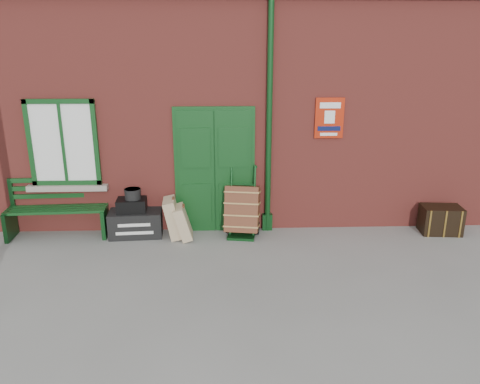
{
  "coord_description": "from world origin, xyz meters",
  "views": [
    {
      "loc": [
        -0.14,
        -6.56,
        3.29
      ],
      "look_at": [
        0.12,
        0.6,
        1.0
      ],
      "focal_mm": 35.0,
      "sensor_mm": 36.0,
      "label": 1
    }
  ],
  "objects_px": {
    "bench": "(58,207)",
    "dark_trunk": "(441,220)",
    "houdini_trunk": "(136,223)",
    "porter_trolley": "(242,210)"
  },
  "relations": [
    {
      "from": "bench",
      "to": "dark_trunk",
      "type": "relative_size",
      "value": 2.52
    },
    {
      "from": "houdini_trunk",
      "to": "dark_trunk",
      "type": "relative_size",
      "value": 1.33
    },
    {
      "from": "porter_trolley",
      "to": "dark_trunk",
      "type": "distance_m",
      "value": 3.59
    },
    {
      "from": "dark_trunk",
      "to": "bench",
      "type": "bearing_deg",
      "value": -176.14
    },
    {
      "from": "porter_trolley",
      "to": "dark_trunk",
      "type": "xyz_separation_m",
      "value": [
        3.58,
        -0.05,
        -0.22
      ]
    },
    {
      "from": "houdini_trunk",
      "to": "dark_trunk",
      "type": "bearing_deg",
      "value": -4.49
    },
    {
      "from": "bench",
      "to": "dark_trunk",
      "type": "bearing_deg",
      "value": -4.2
    },
    {
      "from": "porter_trolley",
      "to": "dark_trunk",
      "type": "bearing_deg",
      "value": 8.15
    },
    {
      "from": "dark_trunk",
      "to": "porter_trolley",
      "type": "bearing_deg",
      "value": -175.63
    },
    {
      "from": "houdini_trunk",
      "to": "bench",
      "type": "bearing_deg",
      "value": 172.77
    }
  ]
}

